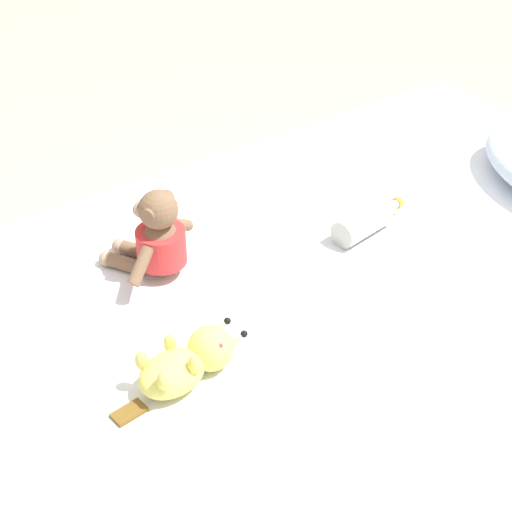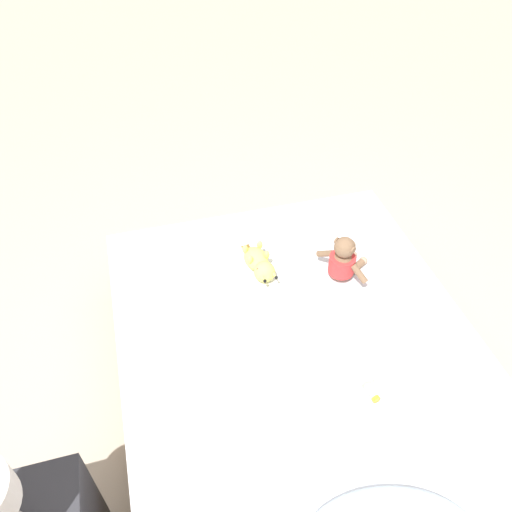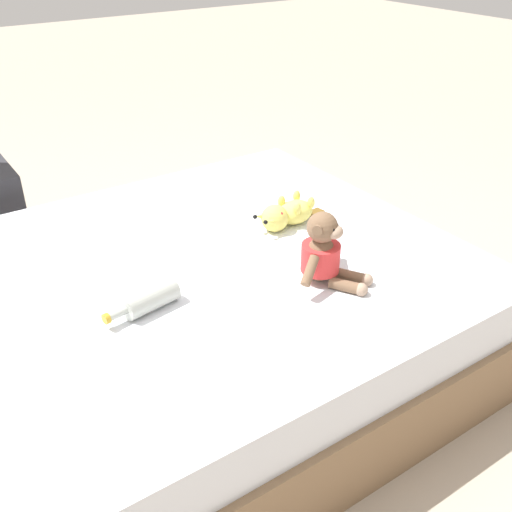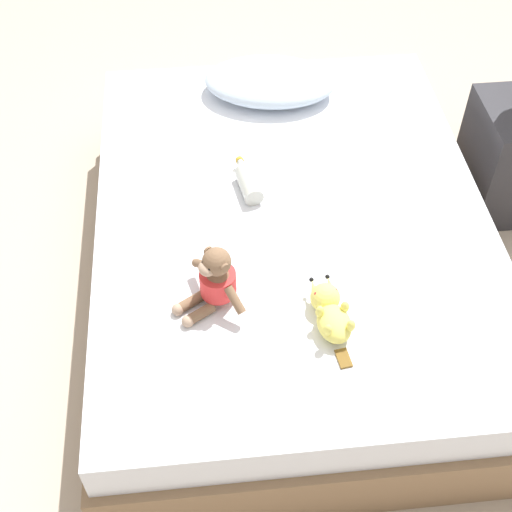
% 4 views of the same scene
% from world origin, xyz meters
% --- Properties ---
extents(ground_plane, '(16.00, 16.00, 0.00)m').
position_xyz_m(ground_plane, '(0.00, 0.00, 0.00)').
color(ground_plane, '#B7A893').
extents(bed, '(1.53, 2.04, 0.44)m').
position_xyz_m(bed, '(0.00, 0.00, 0.22)').
color(bed, '#846647').
rests_on(bed, ground_plane).
extents(plush_monkey, '(0.25, 0.26, 0.24)m').
position_xyz_m(plush_monkey, '(-0.31, -0.41, 0.54)').
color(plush_monkey, brown).
rests_on(plush_monkey, bed).
extents(plush_yellow_creature, '(0.13, 0.33, 0.10)m').
position_xyz_m(plush_yellow_creature, '(0.05, -0.54, 0.49)').
color(plush_yellow_creature, '#EAE066').
rests_on(plush_yellow_creature, bed).
extents(glass_bottle, '(0.10, 0.24, 0.07)m').
position_xyz_m(glass_bottle, '(-0.15, 0.12, 0.48)').
color(glass_bottle, '#B7BCB2').
rests_on(glass_bottle, bed).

